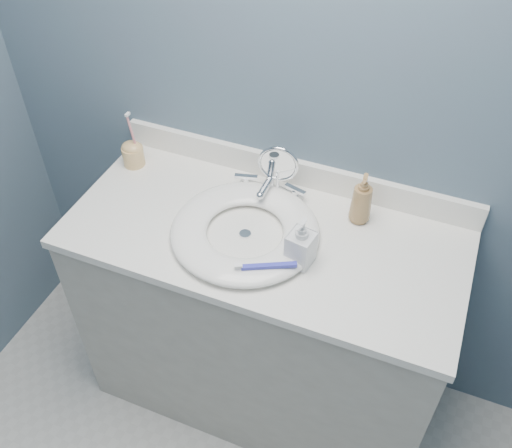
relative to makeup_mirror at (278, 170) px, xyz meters
The scene contains 12 objects.
back_wall 0.24m from the makeup_mirror, 75.17° to the left, with size 2.20×0.02×2.40m, color slate.
vanity_cabinet 0.59m from the makeup_mirror, 81.99° to the right, with size 1.20×0.55×0.85m, color #B4B0A4.
countertop 0.22m from the makeup_mirror, 81.99° to the right, with size 1.22×0.57×0.03m, color white.
backsplash 0.11m from the makeup_mirror, 73.15° to the left, with size 1.22×0.02×0.09m, color white.
basin 0.23m from the makeup_mirror, 96.73° to the right, with size 0.45×0.45×0.04m, color white, non-canonical shape.
drain 0.23m from the makeup_mirror, 96.73° to the right, with size 0.04×0.04×0.01m, color silver.
faucet 0.08m from the makeup_mirror, 152.93° to the right, with size 0.25×0.13×0.07m.
makeup_mirror is the anchor object (origin of this frame).
soap_bottle_amber 0.28m from the makeup_mirror, ahead, with size 0.07×0.07×0.17m, color olive.
soap_bottle_clear 0.30m from the makeup_mirror, 56.74° to the right, with size 0.07×0.07×0.16m, color silver.
toothbrush_holder 0.52m from the makeup_mirror, behind, with size 0.07×0.07×0.21m.
toothbrush_lying 0.36m from the makeup_mirror, 74.32° to the right, with size 0.16×0.09×0.02m.
Camera 1 is at (0.44, -0.17, 2.10)m, focal length 40.00 mm.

